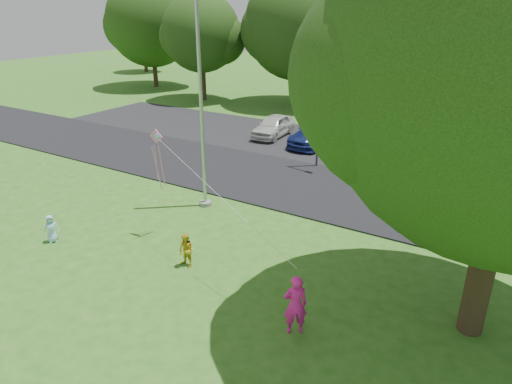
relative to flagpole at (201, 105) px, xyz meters
The scene contains 13 objects.
ground 7.39m from the flagpole, 55.01° to the right, with size 120.00×120.00×0.00m, color #2F671B.
park_road 6.73m from the flagpole, 48.81° to the left, with size 60.00×6.00×0.06m, color black.
parking_strip 11.82m from the flagpole, 71.57° to the left, with size 42.00×7.00×0.06m, color black.
flagpole is the anchor object (origin of this frame).
street_lamp 7.14m from the flagpole, 72.86° to the left, with size 1.50×0.39×5.37m.
trash_can 10.75m from the flagpole, 52.38° to the left, with size 0.61×0.61×0.97m.
tree_row 19.95m from the flagpole, 75.18° to the left, with size 64.35×11.94×10.88m.
horizon_trees 29.85m from the flagpole, 75.32° to the left, with size 77.46×7.20×7.02m.
parked_cars 11.70m from the flagpole, 70.45° to the left, with size 14.34×5.18×1.37m.
woman 9.06m from the flagpole, 37.17° to the right, with size 0.60×0.39×1.64m, color #F9219C.
child_yellow 5.95m from the flagpole, 59.58° to the right, with size 0.54×0.42×1.11m, color gold.
child_blue 6.94m from the flagpole, 116.60° to the right, with size 0.49×0.32×1.00m, color #A5DFFD.
kite 3.08m from the flagpole, 80.65° to the right, with size 6.73×2.55×2.26m.
Camera 1 is at (7.26, -8.53, 7.69)m, focal length 32.00 mm.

